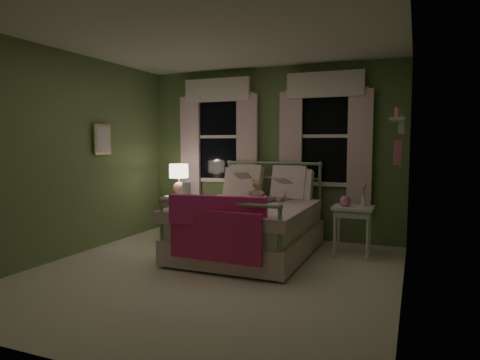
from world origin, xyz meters
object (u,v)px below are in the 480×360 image
at_px(table_lamp, 179,176).
at_px(nightstand_right, 353,214).
at_px(nightstand_left, 179,211).
at_px(bed, 250,225).
at_px(teddy_bear, 257,192).
at_px(child_left, 242,180).
at_px(child_right, 280,183).

relative_size(table_lamp, nightstand_right, 0.72).
distance_m(nightstand_left, nightstand_right, 2.59).
xyz_separation_m(bed, nightstand_right, (1.26, 0.36, 0.17)).
height_order(teddy_bear, nightstand_left, teddy_bear).
height_order(bed, child_left, child_left).
bearing_deg(child_right, table_lamp, 25.12).
height_order(child_right, teddy_bear, child_right).
relative_size(teddy_bear, nightstand_right, 0.47).
distance_m(teddy_bear, nightstand_left, 1.38).
xyz_separation_m(teddy_bear, nightstand_left, (-1.32, 0.17, -0.37)).
xyz_separation_m(child_left, nightstand_left, (-1.04, 0.01, -0.51)).
height_order(child_right, nightstand_right, child_right).
height_order(child_left, nightstand_left, child_left).
xyz_separation_m(bed, child_right, (0.28, 0.42, 0.52)).
xyz_separation_m(nightstand_left, nightstand_right, (2.58, -0.08, 0.13)).
bearing_deg(teddy_bear, bed, -90.00).
xyz_separation_m(child_right, nightstand_left, (-1.60, 0.01, -0.49)).
xyz_separation_m(child_right, teddy_bear, (-0.28, -0.16, -0.11)).
bearing_deg(bed, nightstand_left, 161.76).
height_order(nightstand_left, table_lamp, table_lamp).
height_order(teddy_bear, nightstand_right, teddy_bear).
bearing_deg(child_left, table_lamp, -25.50).
distance_m(child_left, teddy_bear, 0.35).
xyz_separation_m(nightstand_left, table_lamp, (0.00, -0.00, 0.54)).
bearing_deg(teddy_bear, table_lamp, 172.56).
xyz_separation_m(child_right, nightstand_right, (0.98, -0.06, -0.36)).
bearing_deg(nightstand_right, child_left, 177.74).
bearing_deg(nightstand_left, teddy_bear, -7.44).
height_order(table_lamp, nightstand_right, table_lamp).
distance_m(nightstand_left, table_lamp, 0.54).
relative_size(nightstand_left, nightstand_right, 1.02).
bearing_deg(teddy_bear, nightstand_left, 172.56).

